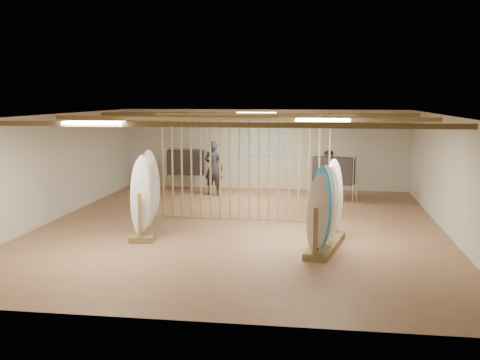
# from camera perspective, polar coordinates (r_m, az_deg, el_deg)

# --- Properties ---
(floor) EXTENTS (12.00, 12.00, 0.00)m
(floor) POSITION_cam_1_polar(r_m,az_deg,el_deg) (14.16, 0.00, -4.81)
(floor) COLOR #9A6C4A
(floor) RESTS_ON ground
(ceiling) EXTENTS (12.00, 12.00, 0.00)m
(ceiling) POSITION_cam_1_polar(r_m,az_deg,el_deg) (13.79, 0.00, 6.59)
(ceiling) COLOR gray
(ceiling) RESTS_ON ground
(wall_back) EXTENTS (12.00, 0.00, 12.00)m
(wall_back) POSITION_cam_1_polar(r_m,az_deg,el_deg) (19.82, 2.48, 3.12)
(wall_back) COLOR beige
(wall_back) RESTS_ON ground
(wall_front) EXTENTS (12.00, 0.00, 12.00)m
(wall_front) POSITION_cam_1_polar(r_m,az_deg,el_deg) (8.11, -6.09, -4.84)
(wall_front) COLOR beige
(wall_front) RESTS_ON ground
(wall_left) EXTENTS (0.00, 12.00, 12.00)m
(wall_left) POSITION_cam_1_polar(r_m,az_deg,el_deg) (15.43, -18.71, 1.13)
(wall_left) COLOR beige
(wall_left) RESTS_ON ground
(wall_right) EXTENTS (0.00, 12.00, 12.00)m
(wall_right) POSITION_cam_1_polar(r_m,az_deg,el_deg) (14.10, 20.55, 0.37)
(wall_right) COLOR beige
(wall_right) RESTS_ON ground
(ceiling_slats) EXTENTS (9.50, 6.12, 0.10)m
(ceiling_slats) POSITION_cam_1_polar(r_m,az_deg,el_deg) (13.79, 0.00, 6.26)
(ceiling_slats) COLOR olive
(ceiling_slats) RESTS_ON ground
(light_panels) EXTENTS (1.20, 0.35, 0.06)m
(light_panels) POSITION_cam_1_polar(r_m,az_deg,el_deg) (13.79, 0.00, 6.34)
(light_panels) COLOR white
(light_panels) RESTS_ON ground
(bamboo_partition) EXTENTS (4.45, 0.05, 2.78)m
(bamboo_partition) POSITION_cam_1_polar(r_m,az_deg,el_deg) (14.69, 0.45, 1.23)
(bamboo_partition) COLOR tan
(bamboo_partition) RESTS_ON ground
(poster) EXTENTS (1.40, 0.03, 0.90)m
(poster) POSITION_cam_1_polar(r_m,az_deg,el_deg) (19.79, 2.48, 3.69)
(poster) COLOR #3689BD
(poster) RESTS_ON ground
(rack_left) EXTENTS (0.93, 2.41, 1.90)m
(rack_left) POSITION_cam_1_polar(r_m,az_deg,el_deg) (13.76, -9.49, -2.55)
(rack_left) COLOR olive
(rack_left) RESTS_ON floor
(rack_right) EXTENTS (0.93, 2.30, 1.81)m
(rack_right) POSITION_cam_1_polar(r_m,az_deg,el_deg) (12.25, 8.72, -4.05)
(rack_right) COLOR olive
(rack_right) RESTS_ON floor
(clothing_rack_a) EXTENTS (1.40, 0.37, 1.50)m
(clothing_rack_a) POSITION_cam_1_polar(r_m,az_deg,el_deg) (19.59, -5.48, 1.78)
(clothing_rack_a) COLOR silver
(clothing_rack_a) RESTS_ON floor
(clothing_rack_b) EXTENTS (1.33, 0.77, 1.48)m
(clothing_rack_b) POSITION_cam_1_polar(r_m,az_deg,el_deg) (17.72, 9.48, 0.95)
(clothing_rack_b) COLOR silver
(clothing_rack_b) RESTS_ON floor
(shopper_a) EXTENTS (0.86, 0.70, 2.05)m
(shopper_a) POSITION_cam_1_polar(r_m,az_deg,el_deg) (18.58, -2.70, 1.60)
(shopper_a) COLOR #24262C
(shopper_a) RESTS_ON floor
(shopper_b) EXTENTS (1.02, 0.91, 1.76)m
(shopper_b) POSITION_cam_1_polar(r_m,az_deg,el_deg) (18.18, 9.07, 0.88)
(shopper_b) COLOR #3B332D
(shopper_b) RESTS_ON floor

